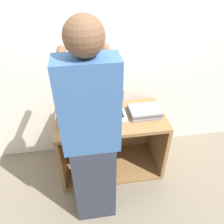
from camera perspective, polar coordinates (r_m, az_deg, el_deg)
The scene contains 8 objects.
ground_plane at distance 2.45m, azimuth 0.73°, elevation -18.63°, with size 12.00×12.00×0.00m, color #756B5B.
wall_back at distance 2.22m, azimuth -1.88°, elevation 14.92°, with size 8.00×0.05×2.40m.
cart at distance 2.40m, azimuth -0.54°, elevation -7.10°, with size 1.07×0.55×0.71m.
laptop_open at distance 2.14m, azimuth -0.54°, elevation 0.52°, with size 0.30×0.30×0.23m.
laptop_stack_left at distance 2.10m, azimuth -9.46°, elevation -1.39°, with size 0.33×0.25×0.07m.
laptop_stack_right at distance 2.17m, azimuth 8.53°, elevation 0.18°, with size 0.31×0.24×0.07m.
person at distance 1.62m, azimuth -5.34°, elevation -7.31°, with size 0.40×0.54×1.76m.
inventory_tag at distance 2.03m, azimuth -9.51°, elevation -1.54°, with size 0.06×0.02×0.01m.
Camera 1 is at (-0.24, -1.40, 2.00)m, focal length 35.00 mm.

